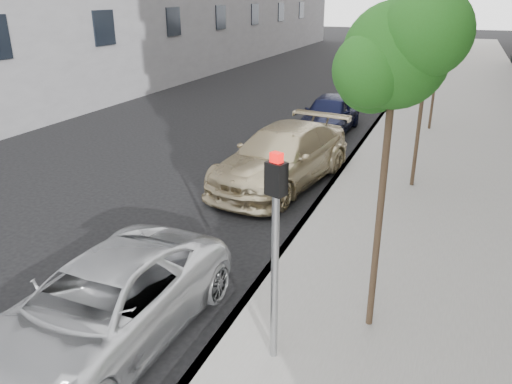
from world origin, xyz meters
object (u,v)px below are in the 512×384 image
Objects in this scene: sedan_black at (363,87)px; sedan_rear at (384,70)px; tree_mid at (430,43)px; tree_near at (398,56)px; minivan at (102,307)px; suv at (282,156)px; tree_far at (443,26)px; signal_pole at (275,236)px; sedan_blue at (330,113)px.

sedan_rear reaches higher than sedan_black.
tree_mid is 0.85× the size of sedan_rear.
minivan is at bearing -153.56° from tree_near.
tree_far is at bearing 74.70° from suv.
signal_pole is (-1.15, -7.74, -1.77)m from tree_mid.
tree_far is at bearing -60.89° from sedan_black.
sedan_blue is 0.78× the size of sedan_rear.
sedan_black is 5.26m from sedan_rear.
minivan is 7.48m from suv.
minivan is 20.09m from sedan_black.
tree_far reaches higher than sedan_blue.
sedan_rear is at bearing 82.35° from sedan_black.
tree_far reaches higher than signal_pole.
sedan_rear is (-2.18, 24.79, -1.23)m from signal_pole.
sedan_blue is 1.06× the size of sedan_black.
tree_far is (-0.00, 13.00, -0.31)m from tree_near.
signal_pole is 0.56× the size of suv.
tree_mid is 1.53× the size of signal_pole.
sedan_black is (-0.16, 12.61, -0.13)m from suv.
tree_near reaches higher than sedan_blue.
sedan_blue is 6.68m from sedan_black.
sedan_rear is at bearing 98.04° from tree_near.
tree_mid reaches higher than signal_pole.
sedan_black is at bearing 124.03° from tree_far.
sedan_rear is (0.28, 25.34, 0.13)m from minivan.
minivan and sedan_black have the same top height.
sedan_rear is (-3.33, 23.55, -3.38)m from tree_near.
sedan_rear is (0.09, 17.86, 0.00)m from suv.
suv is 1.00× the size of sedan_rear.
minivan is (-2.45, -0.55, -1.36)m from signal_pole.
suv is 1.28× the size of sedan_blue.
sedan_rear is at bearing 101.04° from tree_mid.
signal_pole is (-1.15, -14.24, -1.84)m from tree_far.
tree_near is at bearing 68.34° from signal_pole.
signal_pole reaches higher than sedan_blue.
tree_far reaches higher than suv.
sedan_black is at bearing -97.76° from sedan_rear.
tree_mid is 12.72m from sedan_black.
minivan is 0.87× the size of sedan_rear.
tree_far is at bearing -77.53° from sedan_rear.
sedan_black is at bearing 100.47° from suv.
signal_pole is at bearing -90.02° from sedan_rear.
tree_near is 1.63× the size of signal_pole.
signal_pole is at bearing -132.76° from tree_near.
tree_far is at bearing 78.22° from minivan.
sedan_blue is at bearing -94.74° from sedan_black.
minivan is 1.19× the size of sedan_black.
tree_far is at bearing 90.00° from tree_near.
tree_mid is 4.63m from suv.
tree_near reaches higher than sedan_black.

